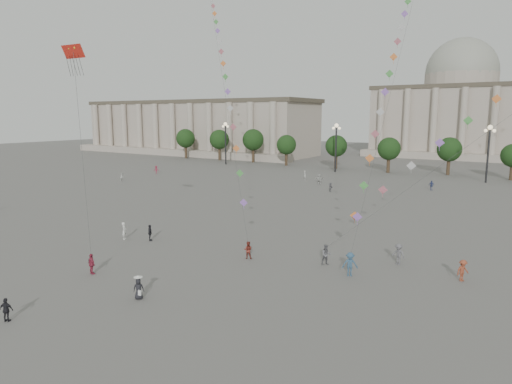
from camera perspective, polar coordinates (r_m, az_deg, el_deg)
The scene contains 25 objects.
ground at distance 36.12m, azimuth -12.34°, elevation -10.72°, with size 360.00×360.00×0.00m, color #595754.
hall_west at distance 153.96m, azimuth -7.58°, elevation 8.01°, with size 84.00×26.22×17.20m.
hall_central at distance 154.90m, azimuth 23.98°, elevation 9.44°, with size 48.30×34.30×35.50m.
tree_row at distance 104.84m, azimuth 19.28°, elevation 5.21°, with size 137.12×5.12×8.00m.
lamp_post_far_west at distance 116.65m, azimuth -3.83°, elevation 7.07°, with size 2.00×0.90×10.65m.
lamp_post_mid_west at distance 101.76m, azimuth 9.98°, elevation 6.59°, with size 2.00×0.90×10.65m.
lamp_post_mid_east at distance 94.35m, azimuth 27.10°, elevation 5.47°, with size 2.00×0.90×10.65m.
person_crowd_0 at distance 81.56m, azimuth 21.07°, elevation 0.78°, with size 0.97×0.40×1.66m, color #37437B.
person_crowd_1 at distance 90.59m, azimuth -16.39°, elevation 1.82°, with size 0.76×0.60×1.57m, color silver.
person_crowd_2 at distance 99.75m, azimuth -12.36°, elevation 2.72°, with size 1.12×0.65×1.74m, color #94283F.
person_crowd_4 at distance 83.57m, azimuth 7.94°, elevation 1.61°, with size 1.75×0.56×1.89m, color beige.
person_crowd_6 at distance 40.40m, azimuth 17.38°, elevation -7.41°, with size 1.15×0.66×1.79m, color #5F5E63.
person_crowd_8 at distance 38.20m, azimuth 24.43°, elevation -8.93°, with size 1.07×0.62×1.66m, color #964128.
person_crowd_10 at distance 88.97m, azimuth 6.13°, elevation 2.09°, with size 0.65×0.43×1.79m, color beige.
person_crowd_12 at distance 75.90m, azimuth 9.30°, elevation 0.61°, with size 1.37×0.44×1.48m, color slate.
person_crowd_13 at distance 48.04m, azimuth -16.15°, elevation -4.68°, with size 0.64×0.42×1.76m, color white.
tourist_0 at distance 38.55m, azimuth -19.86°, elevation -8.47°, with size 0.97×0.41×1.66m, color #9D2B43.
tourist_1 at distance 46.82m, azimuth -13.11°, elevation -4.98°, with size 0.97×0.40×1.65m, color black.
tourist_4 at distance 32.29m, azimuth -28.74°, elevation -12.80°, with size 0.88×0.36×1.49m, color black.
kite_flyer_0 at distance 40.12m, azimuth -1.01°, elevation -7.26°, with size 0.75×0.59×1.55m, color maroon.
kite_flyer_1 at distance 36.62m, azimuth 11.67°, elevation -8.83°, with size 1.23×0.71×1.90m, color #315370.
kite_flyer_2 at distance 38.93m, azimuth 8.77°, elevation -7.76°, with size 0.85×0.66×1.74m, color slate.
hat_person at distance 32.66m, azimuth -14.47°, elevation -11.52°, with size 0.85×0.81×1.69m.
dragon_kite at distance 40.65m, azimuth -21.78°, elevation 14.87°, with size 2.71×1.28×16.55m.
kite_train_west at distance 70.60m, azimuth -4.91°, elevation 19.34°, with size 39.06×43.09×72.92m.
Camera 1 is at (24.22, -23.76, 12.39)m, focal length 32.00 mm.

